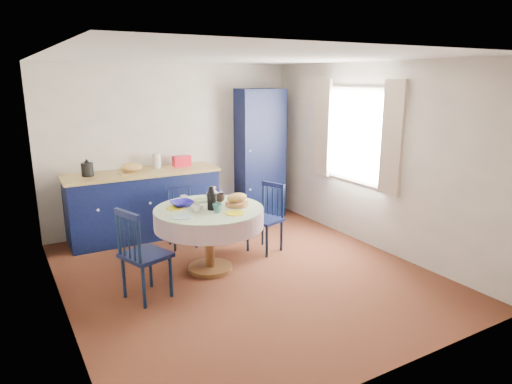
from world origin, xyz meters
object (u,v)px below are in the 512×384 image
Objects in this scene: mug_d at (184,199)px; cobalt_bowl at (182,204)px; kitchen_counter at (144,203)px; pantry_cabinet at (259,153)px; mug_b at (217,208)px; chair_right at (267,217)px; mug_a at (196,208)px; chair_left at (142,254)px; chair_far at (182,216)px; mug_c at (220,198)px; dining_table at (210,218)px.

cobalt_bowl is (-0.09, -0.18, -0.01)m from mug_d.
cobalt_bowl is (0.07, -1.38, 0.32)m from kitchen_counter.
pantry_cabinet reaches higher than mug_b.
chair_right is 8.34× the size of mug_a.
mug_a is 1.00× the size of mug_b.
pantry_cabinet is at bearing 43.05° from mug_a.
chair_right reaches higher than mug_d.
mug_a is at bearing -88.53° from chair_left.
mug_c reaches higher than chair_far.
pantry_cabinet is at bearing 48.44° from mug_b.
kitchen_counter reaches higher than chair_left.
mug_d is at bearing 62.03° from cobalt_bowl.
dining_table is 10.29× the size of mug_c.
mug_a is (0.73, 0.26, 0.32)m from chair_left.
mug_a is (-1.89, -1.77, -0.23)m from pantry_cabinet.
chair_left is (-2.63, -2.03, -0.55)m from pantry_cabinet.
cobalt_bowl is at bearing 176.69° from mug_c.
chair_right reaches higher than cobalt_bowl.
mug_a is 0.50m from mug_c.
chair_left is 0.84m from mug_a.
chair_left is 1.60m from chair_far.
pantry_cabinet is at bearing 29.91° from chair_far.
pantry_cabinet reaches higher than dining_table.
dining_table is at bearing -95.56° from chair_right.
pantry_cabinet reaches higher than chair_left.
chair_far is 7.58× the size of mug_b.
pantry_cabinet is (2.02, 0.10, 0.56)m from kitchen_counter.
chair_far is (0.01, 0.96, -0.24)m from dining_table.
cobalt_bowl is (-0.06, 0.29, -0.01)m from mug_a.
mug_d is (-1.10, 0.18, 0.36)m from chair_right.
dining_table is 0.46m from mug_d.
dining_table is (0.32, -1.60, 0.16)m from kitchen_counter.
kitchen_counter is at bearing -156.51° from chair_right.
dining_table is 0.99m from chair_far.
mug_d is (-0.17, -0.57, 0.41)m from chair_far.
mug_a reaches higher than cobalt_bowl.
pantry_cabinet is at bearing 37.11° from cobalt_bowl.
pantry_cabinet reaches higher than chair_far.
mug_c is 0.45m from mug_d.
cobalt_bowl is (-0.26, 0.22, 0.16)m from dining_table.
kitchen_counter is at bearing 123.75° from chair_far.
mug_a is (-0.20, -1.03, 0.41)m from chair_far.
mug_c reaches higher than mug_d.
chair_right reaches higher than mug_c.
chair_left reaches higher than mug_c.
mug_c is (1.16, 0.52, 0.33)m from chair_left.
cobalt_bowl is at bearing -68.73° from chair_left.
kitchen_counter is at bearing 111.55° from mug_c.
pantry_cabinet is at bearing 45.82° from mug_c.
chair_far is 7.57× the size of mug_a.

